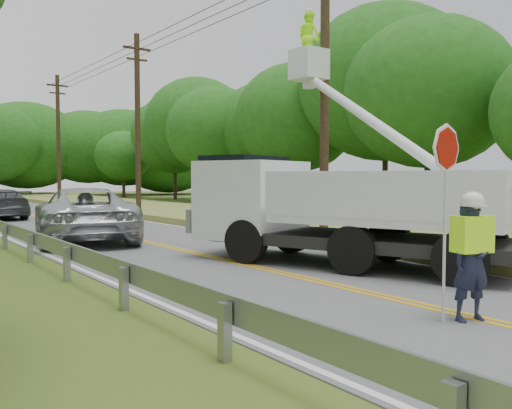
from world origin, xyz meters
TOP-DOWN VIEW (x-y plane):
  - ground at (0.00, 0.00)m, footprint 140.00×140.00m
  - road at (0.00, 14.00)m, footprint 7.20×96.00m
  - utility_poles at (5.00, 17.02)m, footprint 1.60×43.30m
  - tall_grass_verge at (7.10, 14.00)m, footprint 7.00×96.00m
  - treeline_right at (15.89, 22.55)m, footprint 11.99×54.85m
  - flagger at (-0.23, 0.30)m, footprint 1.14×0.59m
  - bucket_truck at (1.77, 6.16)m, footprint 5.34×8.61m
  - suv_silver at (-1.52, 13.67)m, footprint 4.26×6.84m
  - yard_sign at (5.98, 8.09)m, footprint 0.53×0.24m

SIDE VIEW (x-z plane):
  - ground at x=0.00m, z-range 0.00..0.00m
  - road at x=0.00m, z-range 0.00..0.02m
  - tall_grass_verge at x=7.10m, z-range 0.00..0.30m
  - yard_sign at x=5.98m, z-range 0.18..0.99m
  - suv_silver at x=-1.52m, z-range 0.02..1.79m
  - flagger at x=-0.23m, z-range -0.40..2.50m
  - bucket_truck at x=1.77m, z-range -2.03..5.38m
  - utility_poles at x=5.00m, z-range 0.27..10.27m
  - treeline_right at x=15.89m, z-range 0.34..12.33m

